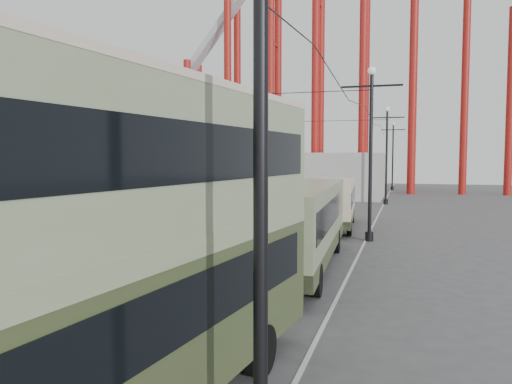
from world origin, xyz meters
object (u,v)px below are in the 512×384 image
(single_decker_green, at_px, (298,221))
(pedestrian, at_px, (264,235))
(double_decker_bus, at_px, (112,238))
(single_decker_cream, at_px, (334,201))

(single_decker_green, relative_size, pedestrian, 6.08)
(double_decker_bus, bearing_deg, pedestrian, 103.84)
(single_decker_green, relative_size, single_decker_cream, 1.23)
(single_decker_green, bearing_deg, double_decker_bus, -94.09)
(single_decker_cream, height_order, pedestrian, single_decker_cream)
(pedestrian, bearing_deg, double_decker_bus, 53.60)
(single_decker_green, xyz_separation_m, pedestrian, (-1.95, 1.76, -0.92))
(pedestrian, bearing_deg, single_decker_green, 95.04)
(double_decker_bus, distance_m, pedestrian, 15.02)
(double_decker_bus, height_order, single_decker_green, double_decker_bus)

